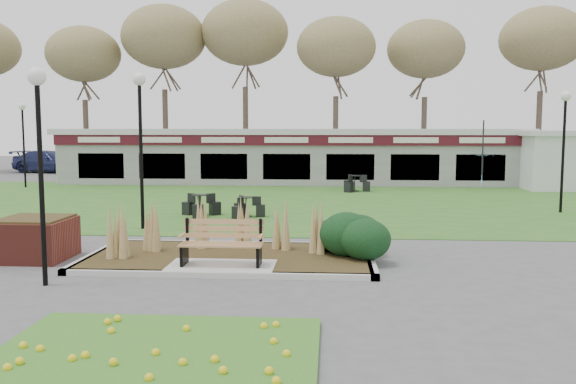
# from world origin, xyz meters

# --- Properties ---
(ground) EXTENTS (100.00, 100.00, 0.00)m
(ground) POSITION_xyz_m (0.00, 0.00, 0.00)
(ground) COLOR #515154
(ground) RESTS_ON ground
(lawn) EXTENTS (34.00, 16.00, 0.02)m
(lawn) POSITION_xyz_m (0.00, 12.00, 0.01)
(lawn) COLOR #276720
(lawn) RESTS_ON ground
(flower_bed) EXTENTS (4.20, 3.00, 0.16)m
(flower_bed) POSITION_xyz_m (0.00, -4.60, 0.07)
(flower_bed) COLOR #316B1E
(flower_bed) RESTS_ON ground
(planting_bed) EXTENTS (6.75, 3.40, 1.27)m
(planting_bed) POSITION_xyz_m (1.27, 1.35, 0.37)
(planting_bed) COLOR black
(planting_bed) RESTS_ON ground
(park_bench) EXTENTS (1.70, 0.66, 0.93)m
(park_bench) POSITION_xyz_m (0.00, 0.25, 0.59)
(park_bench) COLOR #AB884D
(park_bench) RESTS_ON ground
(brick_planter) EXTENTS (1.50, 1.50, 0.95)m
(brick_planter) POSITION_xyz_m (-4.40, 1.00, 0.48)
(brick_planter) COLOR maroon
(brick_planter) RESTS_ON ground
(food_pavilion) EXTENTS (24.60, 3.40, 2.90)m
(food_pavilion) POSITION_xyz_m (0.00, 19.96, 1.48)
(food_pavilion) COLOR gray
(food_pavilion) RESTS_ON ground
(service_hut) EXTENTS (4.40, 3.40, 2.83)m
(service_hut) POSITION_xyz_m (13.50, 18.00, 1.45)
(service_hut) COLOR silver
(service_hut) RESTS_ON ground
(tree_backdrop) EXTENTS (47.24, 5.24, 10.36)m
(tree_backdrop) POSITION_xyz_m (0.00, 28.00, 8.36)
(tree_backdrop) COLOR #47382B
(tree_backdrop) RESTS_ON ground
(lamp_post_near_right) EXTENTS (0.34, 0.34, 4.04)m
(lamp_post_near_right) POSITION_xyz_m (-3.10, -1.22, 2.95)
(lamp_post_near_right) COLOR black
(lamp_post_near_right) RESTS_ON ground
(lamp_post_mid_right) EXTENTS (0.37, 0.37, 4.52)m
(lamp_post_mid_right) POSITION_xyz_m (-3.23, 5.16, 3.29)
(lamp_post_mid_right) COLOR black
(lamp_post_mid_right) RESTS_ON ground
(lamp_post_far_right) EXTENTS (0.35, 0.35, 4.20)m
(lamp_post_far_right) POSITION_xyz_m (10.23, 9.57, 3.06)
(lamp_post_far_right) COLOR black
(lamp_post_far_right) RESTS_ON ground
(lamp_post_far_left) EXTENTS (0.35, 0.35, 4.17)m
(lamp_post_far_left) POSITION_xyz_m (-12.89, 17.00, 3.04)
(lamp_post_far_left) COLOR black
(lamp_post_far_left) RESTS_ON ground
(bistro_set_b) EXTENTS (1.34, 1.20, 0.71)m
(bistro_set_b) POSITION_xyz_m (-2.11, 7.87, 0.26)
(bistro_set_b) COLOR black
(bistro_set_b) RESTS_ON ground
(bistro_set_c) EXTENTS (1.11, 1.23, 0.66)m
(bistro_set_c) POSITION_xyz_m (-0.55, 7.76, 0.24)
(bistro_set_c) COLOR black
(bistro_set_c) RESTS_ON ground
(bistro_set_d) EXTENTS (1.22, 1.40, 0.74)m
(bistro_set_d) POSITION_xyz_m (3.34, 16.20, 0.27)
(bistro_set_d) COLOR black
(bistro_set_d) RESTS_ON ground
(patio_umbrella) EXTENTS (2.11, 2.13, 2.20)m
(patio_umbrella) POSITION_xyz_m (8.34, 13.00, 1.37)
(patio_umbrella) COLOR black
(patio_umbrella) RESTS_ON ground
(car_silver) EXTENTS (4.63, 3.12, 1.46)m
(car_silver) POSITION_xyz_m (-12.48, 27.00, 0.73)
(car_silver) COLOR #ABABB0
(car_silver) RESTS_ON ground
(car_black) EXTENTS (5.26, 2.80, 1.65)m
(car_black) POSITION_xyz_m (-9.43, 21.85, 0.82)
(car_black) COLOR black
(car_black) RESTS_ON ground
(car_blue) EXTENTS (5.35, 3.16, 1.46)m
(car_blue) POSITION_xyz_m (-16.40, 27.00, 0.73)
(car_blue) COLOR navy
(car_blue) RESTS_ON ground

